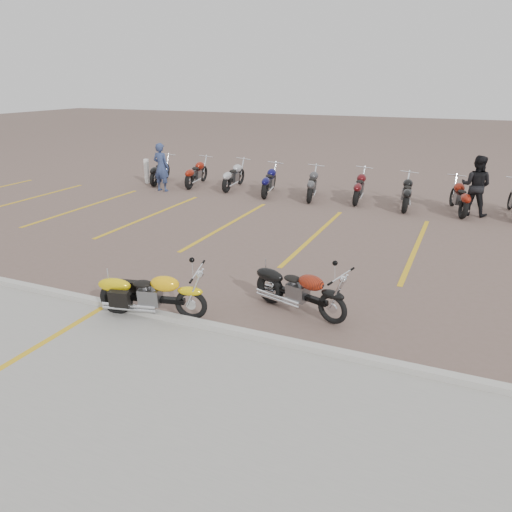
# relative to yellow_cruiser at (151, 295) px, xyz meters

# --- Properties ---
(ground) EXTENTS (100.00, 100.00, 0.00)m
(ground) POSITION_rel_yellow_cruiser_xyz_m (1.25, 1.98, -0.42)
(ground) COLOR brown
(ground) RESTS_ON ground
(concrete_apron) EXTENTS (60.00, 5.00, 0.01)m
(concrete_apron) POSITION_rel_yellow_cruiser_xyz_m (1.25, -2.52, -0.41)
(concrete_apron) COLOR #9E9B93
(concrete_apron) RESTS_ON ground
(curb) EXTENTS (60.00, 0.18, 0.12)m
(curb) POSITION_rel_yellow_cruiser_xyz_m (1.25, -0.02, -0.36)
(curb) COLOR #ADAAA3
(curb) RESTS_ON ground
(parking_stripes) EXTENTS (38.00, 5.50, 0.01)m
(parking_stripes) POSITION_rel_yellow_cruiser_xyz_m (1.25, 5.98, -0.41)
(parking_stripes) COLOR gold
(parking_stripes) RESTS_ON ground
(yellow_cruiser) EXTENTS (2.02, 0.58, 0.84)m
(yellow_cruiser) POSITION_rel_yellow_cruiser_xyz_m (0.00, 0.00, 0.00)
(yellow_cruiser) COLOR black
(yellow_cruiser) RESTS_ON ground
(flame_cruiser) EXTENTS (1.96, 0.69, 0.83)m
(flame_cruiser) POSITION_rel_yellow_cruiser_xyz_m (2.38, 1.24, -0.01)
(flame_cruiser) COLOR black
(flame_cruiser) RESTS_ON ground
(person_a) EXTENTS (0.69, 0.48, 1.83)m
(person_a) POSITION_rel_yellow_cruiser_xyz_m (-5.90, 9.18, 0.50)
(person_a) COLOR navy
(person_a) RESTS_ON ground
(person_b) EXTENTS (1.04, 0.89, 1.88)m
(person_b) POSITION_rel_yellow_cruiser_xyz_m (5.17, 10.11, 0.52)
(person_b) COLOR black
(person_b) RESTS_ON ground
(bollard) EXTENTS (0.17, 0.17, 1.00)m
(bollard) POSITION_rel_yellow_cruiser_xyz_m (-7.30, 10.17, 0.08)
(bollard) COLOR white
(bollard) RESTS_ON ground
(bg_bike_row) EXTENTS (17.46, 2.08, 1.10)m
(bg_bike_row) POSITION_rel_yellow_cruiser_xyz_m (1.39, 10.42, 0.13)
(bg_bike_row) COLOR black
(bg_bike_row) RESTS_ON ground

